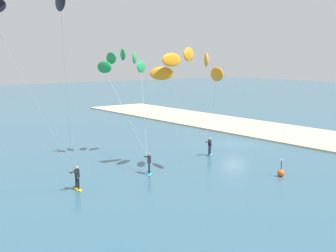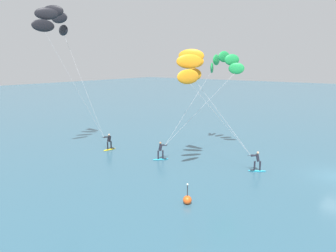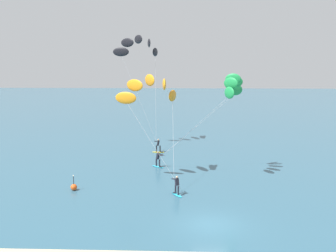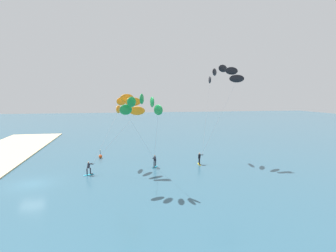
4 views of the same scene
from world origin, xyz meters
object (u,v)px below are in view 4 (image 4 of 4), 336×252
kitesurfer_nearshore (126,106)px  marker_buoy (100,156)px  kitesurfer_mid_water (143,108)px  kitesurfer_far_out (222,77)px

kitesurfer_nearshore → marker_buoy: kitesurfer_nearshore is taller
kitesurfer_nearshore → marker_buoy: bearing=-149.3°
kitesurfer_nearshore → kitesurfer_mid_water: 7.57m
marker_buoy → kitesurfer_far_out: bearing=77.9°
kitesurfer_nearshore → marker_buoy: size_ratio=7.18×
kitesurfer_nearshore → kitesurfer_mid_water: (7.42, 1.52, 0.13)m
kitesurfer_nearshore → kitesurfer_mid_water: kitesurfer_mid_water is taller
kitesurfer_mid_water → kitesurfer_nearshore: bearing=-168.5°
kitesurfer_far_out → marker_buoy: bearing=-102.1°
marker_buoy → kitesurfer_mid_water: bearing=21.1°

